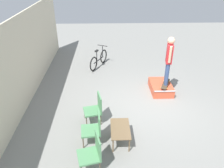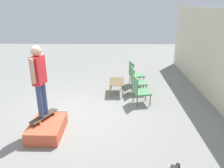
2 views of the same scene
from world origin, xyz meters
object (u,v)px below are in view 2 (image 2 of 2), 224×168
Objects in this scene: skateboard_on_ramp at (44,116)px; patio_chair_center at (136,80)px; skate_ramp_box at (47,128)px; patio_chair_right at (139,89)px; person_skater at (39,76)px; coffee_table at (117,83)px; patio_chair_left at (135,73)px.

skateboard_on_ramp is 0.92× the size of patio_chair_center.
skate_ramp_box is 3.08m from patio_chair_right.
skate_ramp_box is 0.66× the size of person_skater.
coffee_table is 1.17m from patio_chair_right.
skateboard_on_ramp is at bearing 128.81° from patio_chair_center.
coffee_table is 0.94× the size of patio_chair_left.
patio_chair_right reaches higher than skate_ramp_box.
patio_chair_center is (-2.54, 2.59, 0.10)m from skateboard_on_ramp.
patio_chair_center is at bearing -12.00° from patio_chair_right.
person_skater is at bearing -145.83° from skate_ramp_box.
patio_chair_right is at bearing 125.86° from skate_ramp_box.
skate_ramp_box is 1.25× the size of patio_chair_right.
patio_chair_left is (-3.42, 2.59, 0.10)m from skateboard_on_ramp.
person_skater is at bearing 129.02° from patio_chair_left.
skateboard_on_ramp is at bearing -145.83° from skate_ramp_box.
person_skater reaches higher than coffee_table.
patio_chair_center is (0.01, 0.71, 0.11)m from coffee_table.
coffee_table is at bearing 25.68° from patio_chair_right.
patio_chair_left is at bearing 153.41° from person_skater.
skateboard_on_ramp is 0.92× the size of patio_chair_left.
skate_ramp_box is 1.36× the size of skateboard_on_ramp.
patio_chair_left is 1.00× the size of patio_chair_center.
patio_chair_right is (0.91, 0.00, 0.00)m from patio_chair_center.
skate_ramp_box is at bearing 131.92° from patio_chair_center.
coffee_table is at bearing 154.15° from person_skater.
patio_chair_center is 0.91m from patio_chair_right.
skate_ramp_box is 3.68m from patio_chair_center.
skate_ramp_box is 1.25× the size of patio_chair_left.
skate_ramp_box is 1.25× the size of patio_chair_center.
skateboard_on_ramp is (-0.17, -0.11, 0.25)m from skate_ramp_box.
patio_chair_left is 1.00× the size of patio_chair_right.
skateboard_on_ramp is 0.97× the size of coffee_table.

